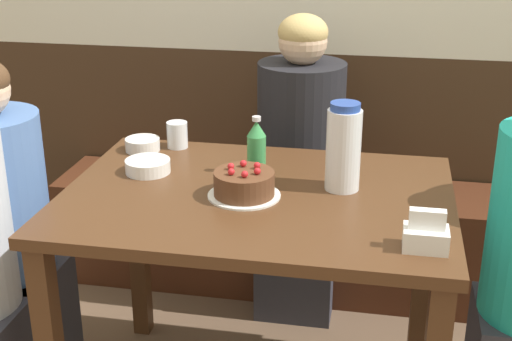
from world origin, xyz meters
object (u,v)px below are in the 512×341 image
object	(u,v)px
water_pitcher	(343,148)
glass_water_tall	(177,135)
birthday_cake	(244,184)
person_pale_blue_shirt	(300,176)
soju_bottle	(256,147)
bench_seat	(293,236)
bowl_soup_white	(148,166)
bowl_rice_small	(143,144)
napkin_holder	(426,235)
person_teal_shirt	(3,246)

from	to	relation	value
water_pitcher	glass_water_tall	xyz separation A→B (m)	(-0.58, 0.27, -0.08)
water_pitcher	birthday_cake	bearing A→B (deg)	-157.79
person_pale_blue_shirt	glass_water_tall	bearing A→B (deg)	-49.99
soju_bottle	glass_water_tall	size ratio (longest dim) A/B	2.07
bench_seat	bowl_soup_white	bearing A→B (deg)	-116.65
water_pitcher	bowl_rice_small	size ratio (longest dim) A/B	2.25
water_pitcher	bowl_rice_small	distance (m)	0.73
birthday_cake	napkin_holder	distance (m)	0.56
bench_seat	bowl_soup_white	world-z (taller)	bowl_soup_white
person_teal_shirt	person_pale_blue_shirt	bearing A→B (deg)	38.71
person_pale_blue_shirt	birthday_cake	bearing A→B (deg)	-6.00
bench_seat	glass_water_tall	world-z (taller)	glass_water_tall
bowl_soup_white	person_pale_blue_shirt	bearing A→B (deg)	54.37
birthday_cake	glass_water_tall	size ratio (longest dim) A/B	2.36
bench_seat	birthday_cake	distance (m)	1.04
birthday_cake	napkin_holder	xyz separation A→B (m)	(0.50, -0.24, 0.00)
bench_seat	person_pale_blue_shirt	size ratio (longest dim) A/B	1.69
soju_bottle	glass_water_tall	xyz separation A→B (m)	(-0.31, 0.19, -0.04)
bench_seat	birthday_cake	bearing A→B (deg)	-92.13
bowl_rice_small	person_teal_shirt	distance (m)	0.56
person_teal_shirt	person_pale_blue_shirt	distance (m)	1.11
bench_seat	person_teal_shirt	distance (m)	1.23
bowl_soup_white	glass_water_tall	world-z (taller)	glass_water_tall
bowl_soup_white	person_teal_shirt	bearing A→B (deg)	-164.72
soju_bottle	person_teal_shirt	world-z (taller)	person_teal_shirt
birthday_cake	soju_bottle	xyz separation A→B (m)	(0.00, 0.18, 0.05)
bowl_rice_small	bench_seat	bearing A→B (deg)	50.10
water_pitcher	person_teal_shirt	size ratio (longest dim) A/B	0.23
napkin_holder	person_pale_blue_shirt	size ratio (longest dim) A/B	0.09
bench_seat	person_teal_shirt	xyz separation A→B (m)	(-0.83, -0.86, 0.31)
bowl_rice_small	person_pale_blue_shirt	bearing A→B (deg)	37.53
water_pitcher	bench_seat	bearing A→B (deg)	107.74
soju_bottle	bowl_soup_white	world-z (taller)	soju_bottle
birthday_cake	person_pale_blue_shirt	size ratio (longest dim) A/B	0.18
water_pitcher	glass_water_tall	bearing A→B (deg)	155.53
bowl_soup_white	bowl_rice_small	world-z (taller)	bowl_rice_small
soju_bottle	glass_water_tall	bearing A→B (deg)	148.26
bowl_soup_white	person_pale_blue_shirt	distance (m)	0.74
bowl_soup_white	glass_water_tall	size ratio (longest dim) A/B	1.57
water_pitcher	napkin_holder	distance (m)	0.43
napkin_holder	bowl_soup_white	distance (m)	0.92
soju_bottle	person_pale_blue_shirt	distance (m)	0.60
bench_seat	bowl_soup_white	xyz separation A→B (m)	(-0.37, -0.73, 0.57)
bench_seat	bowl_soup_white	size ratio (longest dim) A/B	14.24
glass_water_tall	water_pitcher	bearing A→B (deg)	-24.47
bowl_rice_small	water_pitcher	bearing A→B (deg)	-17.00
bench_seat	bowl_rice_small	bearing A→B (deg)	-129.90
bowl_soup_white	bowl_rice_small	xyz separation A→B (m)	(-0.08, 0.19, 0.00)
napkin_holder	bowl_soup_white	size ratio (longest dim) A/B	0.78
birthday_cake	napkin_holder	size ratio (longest dim) A/B	1.92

